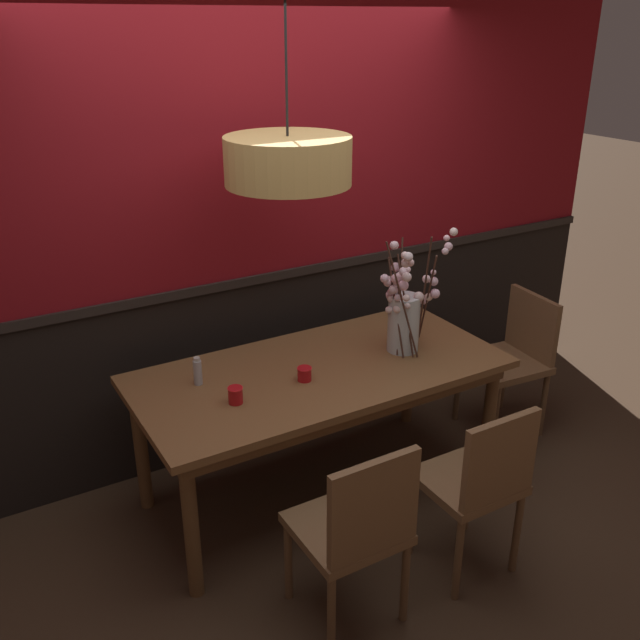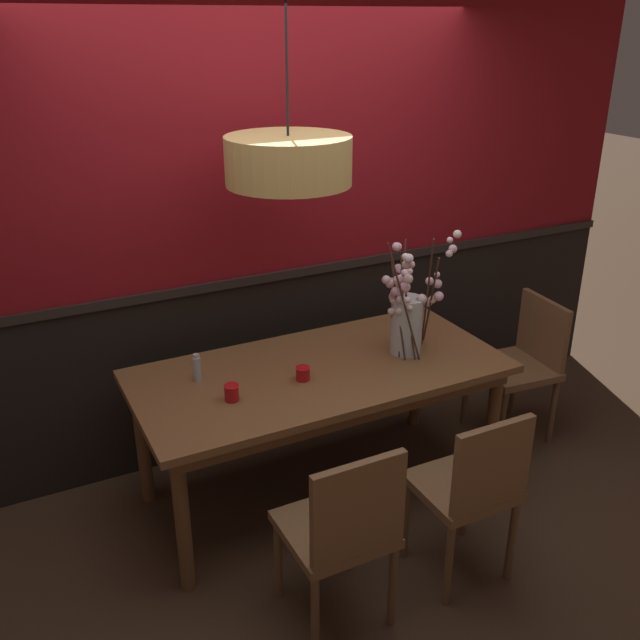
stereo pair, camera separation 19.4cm
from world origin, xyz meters
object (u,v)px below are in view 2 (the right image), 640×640
chair_head_east_end (523,359)px  vase_with_blossoms (407,317)px  dining_table (320,382)px  candle_holder_nearer_center (232,392)px  chair_far_side_right (300,340)px  chair_near_side_right (472,486)px  condiment_bottle (197,368)px  chair_far_side_left (220,357)px  chair_near_side_left (343,528)px  pendant_lamp (288,161)px  candle_holder_nearer_edge (303,373)px

chair_head_east_end → vase_with_blossoms: bearing=-177.1°
dining_table → candle_holder_nearer_center: (-0.52, -0.11, 0.12)m
chair_head_east_end → chair_far_side_right: 1.41m
vase_with_blossoms → candle_holder_nearer_center: vase_with_blossoms is taller
chair_near_side_right → condiment_bottle: bearing=131.3°
condiment_bottle → dining_table: bearing=-14.3°
chair_far_side_right → chair_far_side_left: chair_far_side_right is taller
chair_head_east_end → chair_near_side_left: chair_near_side_left is taller
chair_head_east_end → vase_with_blossoms: 1.02m
pendant_lamp → chair_head_east_end: bearing=-3.8°
dining_table → chair_head_east_end: size_ratio=2.18×
condiment_bottle → chair_near_side_left: bearing=-74.9°
chair_head_east_end → candle_holder_nearer_center: 1.95m
chair_far_side_right → pendant_lamp: (-0.40, -0.76, 1.32)m
pendant_lamp → condiment_bottle: bearing=173.5°
candle_holder_nearer_center → chair_far_side_right: bearing=50.0°
dining_table → vase_with_blossoms: 0.58m
chair_near_side_right → vase_with_blossoms: 0.98m
chair_far_side_left → candle_holder_nearer_edge: size_ratio=11.80×
dining_table → vase_with_blossoms: bearing=-5.6°
dining_table → condiment_bottle: size_ratio=13.23×
chair_far_side_right → pendant_lamp: bearing=-117.9°
chair_far_side_right → candle_holder_nearer_center: bearing=-130.0°
chair_far_side_left → chair_near_side_right: (0.56, -1.77, 0.01)m
chair_far_side_right → pendant_lamp: size_ratio=1.01×
dining_table → chair_head_east_end: (1.40, -0.00, -0.18)m
chair_far_side_left → vase_with_blossoms: size_ratio=1.28×
chair_far_side_left → condiment_bottle: (-0.36, -0.72, 0.33)m
dining_table → chair_near_side_left: 0.94m
chair_far_side_left → chair_far_side_right: bearing=-2.0°
chair_far_side_left → candle_holder_nearer_center: chair_far_side_left is taller
chair_near_side_right → vase_with_blossoms: (0.18, 0.84, 0.47)m
chair_near_side_left → pendant_lamp: bearing=77.2°
candle_holder_nearer_center → condiment_bottle: (-0.08, 0.26, 0.03)m
chair_head_east_end → chair_near_side_left: 1.94m
chair_near_side_right → condiment_bottle: condiment_bottle is taller
dining_table → chair_head_east_end: bearing=-0.1°
chair_near_side_right → candle_holder_nearer_edge: 0.97m
chair_near_side_left → vase_with_blossoms: size_ratio=1.30×
chair_near_side_right → dining_table: bearing=109.2°
chair_head_east_end → condiment_bottle: bearing=175.5°
chair_near_side_right → vase_with_blossoms: size_ratio=1.30×
dining_table → chair_near_side_right: chair_near_side_right is taller
dining_table → condiment_bottle: condiment_bottle is taller
chair_far_side_left → chair_near_side_left: chair_near_side_left is taller
chair_far_side_right → chair_near_side_right: size_ratio=1.03×
chair_near_side_left → candle_holder_nearer_edge: size_ratio=11.94×
chair_head_east_end → chair_near_side_right: chair_near_side_right is taller
chair_near_side_left → dining_table: bearing=69.0°
chair_head_east_end → chair_near_side_left: size_ratio=0.98×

